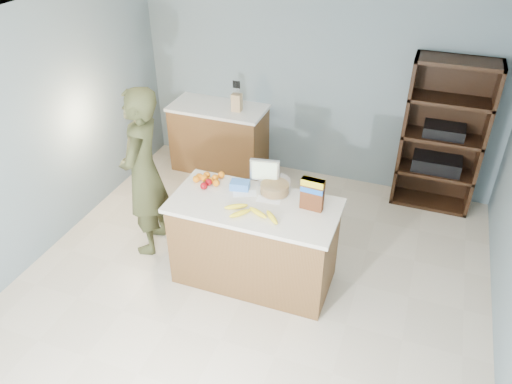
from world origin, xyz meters
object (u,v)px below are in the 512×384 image
(shelving_unit, at_px, (442,138))
(person, at_px, (144,173))
(cereal_box, at_px, (312,192))
(counter_peninsula, at_px, (254,245))
(tv, at_px, (265,171))

(shelving_unit, xyz_separation_m, person, (-2.78, -1.93, 0.04))
(shelving_unit, height_order, cereal_box, shelving_unit)
(shelving_unit, relative_size, person, 1.00)
(person, bearing_deg, counter_peninsula, 73.02)
(person, distance_m, cereal_box, 1.75)
(shelving_unit, xyz_separation_m, cereal_box, (-1.04, -1.94, 0.22))
(shelving_unit, relative_size, cereal_box, 5.83)
(shelving_unit, bearing_deg, tv, -132.31)
(counter_peninsula, bearing_deg, tv, 92.53)
(counter_peninsula, distance_m, cereal_box, 0.84)
(person, height_order, cereal_box, person)
(shelving_unit, distance_m, person, 3.38)
(shelving_unit, bearing_deg, counter_peninsula, -127.11)
(shelving_unit, distance_m, tv, 2.33)
(counter_peninsula, height_order, tv, tv)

